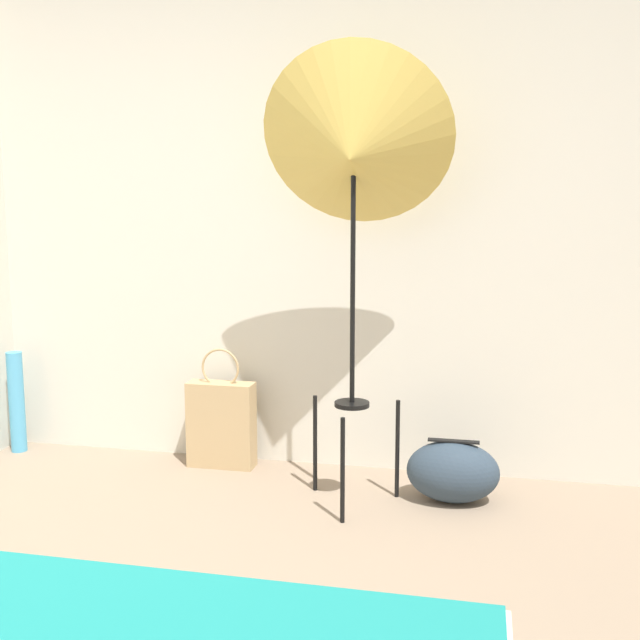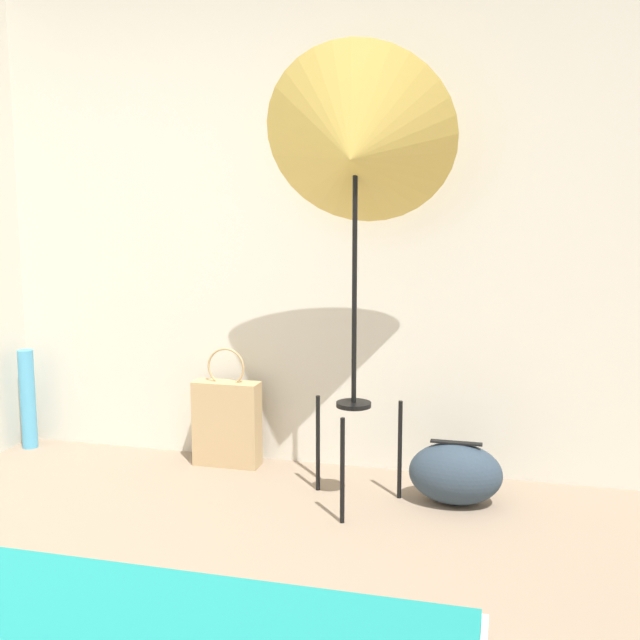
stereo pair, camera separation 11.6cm
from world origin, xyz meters
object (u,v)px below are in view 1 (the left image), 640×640
at_px(photo_umbrella, 354,150).
at_px(tote_bag, 221,423).
at_px(duffel_bag, 453,472).
at_px(paper_roll, 17,402).

height_order(photo_umbrella, tote_bag, photo_umbrella).
bearing_deg(photo_umbrella, duffel_bag, 14.02).
xyz_separation_m(photo_umbrella, duffel_bag, (0.45, 0.11, -1.43)).
distance_m(duffel_bag, paper_roll, 2.38).
distance_m(photo_umbrella, paper_roll, 2.34).
bearing_deg(duffel_bag, photo_umbrella, -165.98).
bearing_deg(paper_roll, tote_bag, 0.31).
distance_m(photo_umbrella, duffel_bag, 1.50).
bearing_deg(paper_roll, duffel_bag, -5.34).
xyz_separation_m(tote_bag, duffel_bag, (1.19, -0.23, -0.09)).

